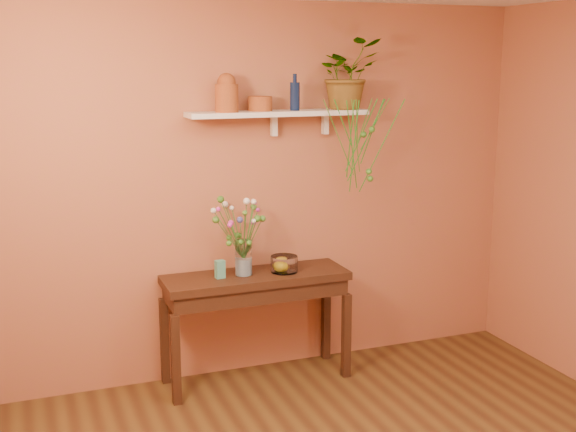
{
  "coord_description": "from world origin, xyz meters",
  "views": [
    {
      "loc": [
        -1.74,
        -3.0,
        2.27
      ],
      "look_at": [
        0.0,
        1.55,
        1.25
      ],
      "focal_mm": 45.91,
      "sensor_mm": 36.0,
      "label": 1
    }
  ],
  "objects_px": {
    "spider_plant": "(347,74)",
    "bouquet": "(239,220)",
    "sideboard": "(256,289)",
    "blue_bottle": "(295,96)",
    "glass_vase": "(244,260)",
    "terracotta_jug": "(227,94)",
    "glass_bowl": "(284,265)"
  },
  "relations": [
    {
      "from": "bouquet",
      "to": "blue_bottle",
      "type": "bearing_deg",
      "value": 7.04
    },
    {
      "from": "blue_bottle",
      "to": "glass_vase",
      "type": "height_order",
      "value": "blue_bottle"
    },
    {
      "from": "blue_bottle",
      "to": "spider_plant",
      "type": "xyz_separation_m",
      "value": [
        0.41,
        0.01,
        0.15
      ]
    },
    {
      "from": "sideboard",
      "to": "terracotta_jug",
      "type": "relative_size",
      "value": 5.02
    },
    {
      "from": "spider_plant",
      "to": "bouquet",
      "type": "height_order",
      "value": "spider_plant"
    },
    {
      "from": "sideboard",
      "to": "spider_plant",
      "type": "distance_m",
      "value": 1.68
    },
    {
      "from": "terracotta_jug",
      "to": "blue_bottle",
      "type": "relative_size",
      "value": 1.03
    },
    {
      "from": "glass_bowl",
      "to": "blue_bottle",
      "type": "bearing_deg",
      "value": 39.87
    },
    {
      "from": "terracotta_jug",
      "to": "glass_vase",
      "type": "distance_m",
      "value": 1.16
    },
    {
      "from": "terracotta_jug",
      "to": "bouquet",
      "type": "xyz_separation_m",
      "value": [
        0.06,
        -0.05,
        -0.87
      ]
    },
    {
      "from": "terracotta_jug",
      "to": "spider_plant",
      "type": "xyz_separation_m",
      "value": [
        0.9,
        0.01,
        0.13
      ]
    },
    {
      "from": "terracotta_jug",
      "to": "bouquet",
      "type": "height_order",
      "value": "terracotta_jug"
    },
    {
      "from": "terracotta_jug",
      "to": "blue_bottle",
      "type": "bearing_deg",
      "value": 0.12
    },
    {
      "from": "terracotta_jug",
      "to": "glass_vase",
      "type": "relative_size",
      "value": 1.05
    },
    {
      "from": "blue_bottle",
      "to": "spider_plant",
      "type": "distance_m",
      "value": 0.43
    },
    {
      "from": "blue_bottle",
      "to": "glass_bowl",
      "type": "relative_size",
      "value": 1.32
    },
    {
      "from": "sideboard",
      "to": "blue_bottle",
      "type": "relative_size",
      "value": 5.18
    },
    {
      "from": "sideboard",
      "to": "glass_bowl",
      "type": "distance_m",
      "value": 0.27
    },
    {
      "from": "blue_bottle",
      "to": "sideboard",
      "type": "bearing_deg",
      "value": -166.84
    },
    {
      "from": "spider_plant",
      "to": "terracotta_jug",
      "type": "bearing_deg",
      "value": -179.21
    },
    {
      "from": "blue_bottle",
      "to": "glass_vase",
      "type": "bearing_deg",
      "value": -170.56
    },
    {
      "from": "sideboard",
      "to": "bouquet",
      "type": "bearing_deg",
      "value": 168.65
    },
    {
      "from": "blue_bottle",
      "to": "spider_plant",
      "type": "height_order",
      "value": "spider_plant"
    },
    {
      "from": "spider_plant",
      "to": "bouquet",
      "type": "distance_m",
      "value": 1.31
    },
    {
      "from": "terracotta_jug",
      "to": "blue_bottle",
      "type": "height_order",
      "value": "terracotta_jug"
    },
    {
      "from": "spider_plant",
      "to": "glass_vase",
      "type": "height_order",
      "value": "spider_plant"
    },
    {
      "from": "sideboard",
      "to": "bouquet",
      "type": "height_order",
      "value": "bouquet"
    },
    {
      "from": "spider_plant",
      "to": "glass_vase",
      "type": "bearing_deg",
      "value": -174.42
    },
    {
      "from": "glass_vase",
      "to": "bouquet",
      "type": "relative_size",
      "value": 0.55
    },
    {
      "from": "spider_plant",
      "to": "blue_bottle",
      "type": "bearing_deg",
      "value": -178.39
    },
    {
      "from": "terracotta_jug",
      "to": "glass_bowl",
      "type": "distance_m",
      "value": 1.27
    },
    {
      "from": "sideboard",
      "to": "glass_vase",
      "type": "height_order",
      "value": "glass_vase"
    }
  ]
}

